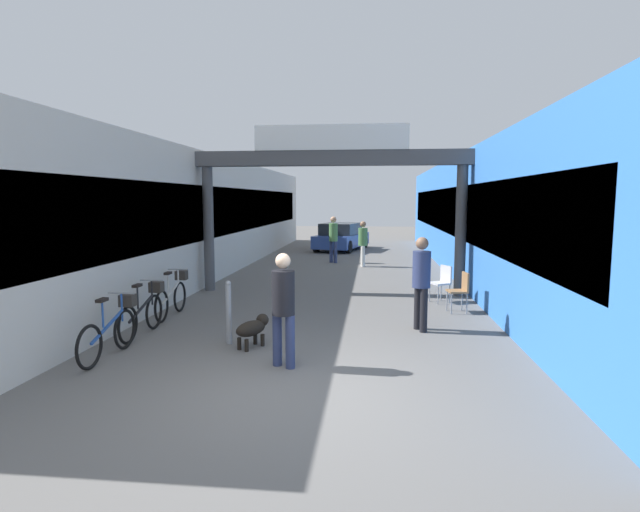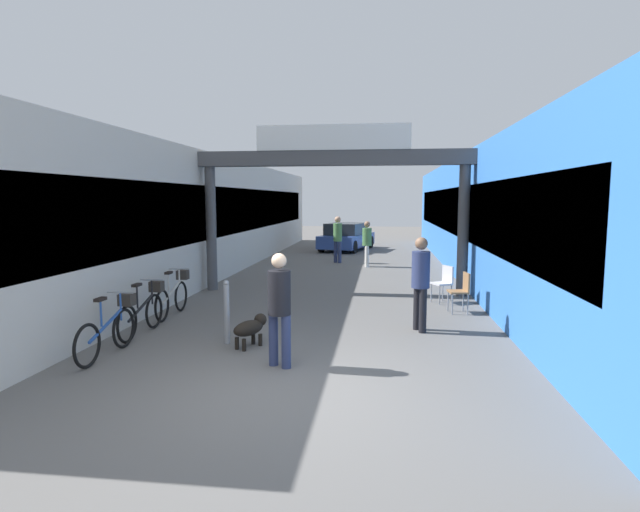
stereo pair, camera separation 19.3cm
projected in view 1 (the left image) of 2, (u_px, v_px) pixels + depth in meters
ground_plane at (286, 391)px, 6.51m from camera, size 80.00×80.00×0.00m
storefront_left at (198, 216)px, 17.70m from camera, size 3.00×26.00×3.82m
storefront_right at (494, 217)px, 16.62m from camera, size 3.00×26.00×3.82m
arcade_sign_gateway at (331, 174)px, 13.00m from camera, size 7.40×0.47×4.38m
pedestrian_with_dog at (283, 302)px, 7.33m from camera, size 0.46×0.46×1.70m
pedestrian_companion at (421, 277)px, 9.38m from camera, size 0.45×0.45×1.79m
pedestrian_carrying_crate at (363, 241)px, 18.43m from camera, size 0.37×0.39×1.68m
pedestrian_elderly_walking at (333, 236)px, 19.53m from camera, size 0.48×0.48×1.82m
dog_on_leash at (253, 328)px, 8.40m from camera, size 0.57×0.74×0.53m
bicycle_blue_nearest at (112, 329)px, 7.89m from camera, size 0.46×1.69×0.98m
bicycle_black_second at (144, 311)px, 9.17m from camera, size 0.46×1.69×0.98m
bicycle_silver_third at (173, 296)px, 10.66m from camera, size 0.46×1.69×0.98m
bollard_post_metal at (229, 312)px, 8.56m from camera, size 0.10×0.10×1.11m
cafe_chair_wood_nearer at (461, 288)px, 10.98m from camera, size 0.45×0.45×0.89m
cafe_chair_aluminium_farther at (442, 280)px, 12.07m from camera, size 0.54×0.54×0.89m
parked_car_blue at (341, 237)px, 24.54m from camera, size 2.65×4.30×1.33m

